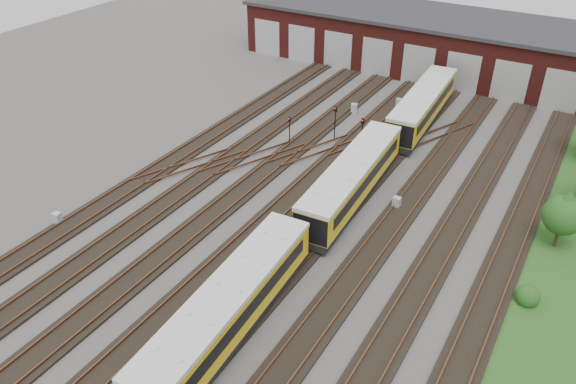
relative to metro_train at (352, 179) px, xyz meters
The scene contains 16 objects.
ground 8.69m from the metro_train, 103.64° to the right, with size 120.00×120.00×0.00m, color #454340.
track_network 8.16m from the metro_train, 105.82° to the right, with size 30.40×70.00×0.33m.
maintenance_shed 31.82m from the metro_train, 93.62° to the left, with size 51.00×12.50×6.35m.
metro_train is the anchor object (origin of this frame).
signal_mast_0 10.35m from the metro_train, 148.00° to the left, with size 0.24×0.22×2.82m.
signal_mast_1 10.65m from the metro_train, 123.57° to the left, with size 0.27×0.26×3.21m.
signal_mast_2 8.46m from the metro_train, 109.30° to the left, with size 0.28×0.26×3.12m.
signal_mast_3 0.79m from the metro_train, 26.60° to the right, with size 0.26×0.24×3.15m.
relay_cabinet_0 21.91m from the metro_train, 141.04° to the right, with size 0.59×0.49×0.99m, color #A7AAAC.
relay_cabinet_1 16.43m from the metro_train, 114.19° to the left, with size 0.61×0.50×1.01m, color #A7AAAC.
relay_cabinet_2 8.12m from the metro_train, 100.07° to the right, with size 0.55×0.46×0.92m, color #A7AAAC.
relay_cabinet_3 18.96m from the metro_train, 100.09° to the left, with size 0.57×0.47×0.95m, color #A7AAAC.
relay_cabinet_4 3.79m from the metro_train, 13.65° to the left, with size 0.57×0.47×0.95m, color #A7AAAC.
tree_3 14.72m from the metro_train, ahead, with size 2.76×2.76×4.57m.
bush_0 14.85m from the metro_train, 18.94° to the right, with size 1.45×1.45×1.45m, color #174814.
bush_1 15.60m from the metro_train, 25.74° to the left, with size 1.49×1.49×1.49m, color #174814.
Camera 1 is at (16.38, -25.59, 24.00)m, focal length 35.00 mm.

